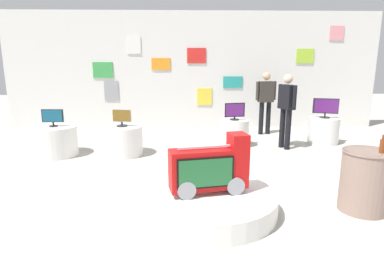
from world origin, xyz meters
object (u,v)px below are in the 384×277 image
(tv_on_far_right, at_px, (235,111))
(bottle_on_side_table, at_px, (382,146))
(shopper_browsing_near_truck, at_px, (287,105))
(display_pedestal_far_right, at_px, (234,133))
(side_table_round, at_px, (365,181))
(main_display_pedestal, at_px, (208,202))
(novelty_firetruck_tv, at_px, (210,170))
(display_pedestal_left_rear, at_px, (123,141))
(display_pedestal_right_rear, at_px, (323,130))
(tv_on_left_rear, at_px, (122,117))
(shopper_browsing_rear, at_px, (266,98))
(tv_on_right_rear, at_px, (326,107))
(display_pedestal_center_rear, at_px, (55,141))
(tv_on_center_rear, at_px, (53,117))

(tv_on_far_right, height_order, bottle_on_side_table, bottle_on_side_table)
(shopper_browsing_near_truck, bearing_deg, display_pedestal_far_right, 168.44)
(side_table_round, bearing_deg, main_display_pedestal, 179.59)
(novelty_firetruck_tv, bearing_deg, display_pedestal_left_rear, 119.70)
(shopper_browsing_near_truck, bearing_deg, bottle_on_side_table, -86.93)
(display_pedestal_left_rear, xyz_separation_m, display_pedestal_right_rear, (4.56, 0.87, 0.00))
(tv_on_left_rear, relative_size, display_pedestal_far_right, 0.62)
(display_pedestal_far_right, bearing_deg, shopper_browsing_rear, 51.44)
(tv_on_left_rear, height_order, tv_on_right_rear, tv_on_right_rear)
(main_display_pedestal, height_order, side_table_round, side_table_round)
(display_pedestal_center_rear, height_order, tv_on_right_rear, tv_on_right_rear)
(novelty_firetruck_tv, xyz_separation_m, side_table_round, (2.01, -0.01, -0.16))
(display_pedestal_right_rear, xyz_separation_m, tv_on_far_right, (-2.15, -0.22, 0.51))
(tv_on_left_rear, relative_size, bottle_on_side_table, 1.77)
(display_pedestal_center_rear, distance_m, side_table_round, 5.69)
(display_pedestal_center_rear, bearing_deg, shopper_browsing_near_truck, 4.83)
(tv_on_far_right, xyz_separation_m, shopper_browsing_rear, (1.01, 1.27, 0.14))
(display_pedestal_far_right, bearing_deg, display_pedestal_center_rear, -170.48)
(main_display_pedestal, distance_m, tv_on_far_right, 3.57)
(display_pedestal_center_rear, height_order, shopper_browsing_rear, shopper_browsing_rear)
(main_display_pedestal, relative_size, tv_on_right_rear, 3.22)
(display_pedestal_right_rear, bearing_deg, display_pedestal_left_rear, -169.23)
(tv_on_center_rear, bearing_deg, main_display_pedestal, -43.19)
(shopper_browsing_rear, bearing_deg, display_pedestal_right_rear, -42.46)
(tv_on_far_right, xyz_separation_m, side_table_round, (1.17, -3.41, -0.40))
(shopper_browsing_rear, bearing_deg, novelty_firetruck_tv, -111.64)
(display_pedestal_center_rear, distance_m, tv_on_right_rear, 6.04)
(display_pedestal_center_rear, relative_size, tv_on_far_right, 1.96)
(tv_on_left_rear, distance_m, tv_on_right_rear, 4.65)
(display_pedestal_left_rear, bearing_deg, main_display_pedestal, -60.57)
(display_pedestal_far_right, distance_m, side_table_round, 3.61)
(tv_on_right_rear, distance_m, display_pedestal_far_right, 2.23)
(display_pedestal_far_right, xyz_separation_m, side_table_round, (1.16, -3.42, 0.11))
(display_pedestal_center_rear, distance_m, bottle_on_side_table, 5.86)
(display_pedestal_far_right, bearing_deg, side_table_round, -71.17)
(tv_on_far_right, distance_m, bottle_on_side_table, 3.73)
(display_pedestal_center_rear, height_order, side_table_round, side_table_round)
(display_pedestal_left_rear, height_order, tv_on_far_right, tv_on_far_right)
(tv_on_center_rear, distance_m, side_table_round, 5.70)
(display_pedestal_right_rear, distance_m, tv_on_far_right, 2.22)
(main_display_pedestal, distance_m, display_pedestal_far_right, 3.51)
(tv_on_right_rear, height_order, side_table_round, tv_on_right_rear)
(shopper_browsing_rear, bearing_deg, tv_on_left_rear, -150.66)
(display_pedestal_far_right, height_order, shopper_browsing_near_truck, shopper_browsing_near_truck)
(display_pedestal_left_rear, distance_m, side_table_round, 4.52)
(display_pedestal_right_rear, bearing_deg, novelty_firetruck_tv, -129.65)
(display_pedestal_far_right, relative_size, bottle_on_side_table, 2.83)
(display_pedestal_center_rear, xyz_separation_m, shopper_browsing_rear, (4.81, 1.90, 0.64))
(display_pedestal_center_rear, xyz_separation_m, display_pedestal_right_rear, (5.95, 0.85, 0.00))
(display_pedestal_left_rear, xyz_separation_m, shopper_browsing_near_truck, (3.51, 0.43, 0.66))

